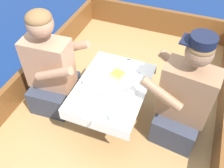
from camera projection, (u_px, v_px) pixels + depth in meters
The scene contains 19 objects.
ground_plane at pixel (116, 126), 2.62m from camera, with size 60.00×60.00×0.00m, color navy.
boat_deck at pixel (116, 118), 2.53m from camera, with size 1.96×3.07×0.26m, color #A87F4C.
gunwale_port at pixel (30, 75), 2.58m from camera, with size 0.06×3.07×0.28m, color brown.
gunwale_starboard at pixel (222, 131), 2.09m from camera, with size 0.06×3.07×0.28m, color brown.
bow_coaming at pixel (156, 20), 3.32m from camera, with size 1.84×0.06×0.33m, color brown.
cockpit_table at pixel (112, 90), 2.10m from camera, with size 0.57×0.78×0.44m.
person_port at pixel (51, 71), 2.23m from camera, with size 0.54×0.47×1.00m.
person_starboard at pixel (184, 101), 1.99m from camera, with size 0.56×0.49×1.02m.
plate_sandwich at pixel (118, 77), 2.13m from camera, with size 0.19×0.19×0.01m.
plate_bread at pixel (85, 100), 1.94m from camera, with size 0.21×0.21×0.01m.
sandwich at pixel (118, 74), 2.11m from camera, with size 0.13×0.12×0.05m.
bowl_port_near at pixel (117, 117), 1.80m from camera, with size 0.12×0.12×0.04m.
bowl_starboard_near at pixel (107, 94), 1.97m from camera, with size 0.12×0.12×0.04m.
coffee_cup_port at pixel (86, 82), 2.04m from camera, with size 0.09×0.06×0.07m.
coffee_cup_starboard at pixel (132, 91), 1.98m from camera, with size 0.10×0.07×0.06m.
utensil_knife_starboard at pixel (134, 77), 2.13m from camera, with size 0.06×0.17×0.00m.
utensil_fork_port at pixel (112, 85), 2.07m from camera, with size 0.04×0.17×0.00m.
utensil_fork_starboard at pixel (123, 60), 2.30m from camera, with size 0.17×0.08×0.00m.
utensil_spoon_port at pixel (97, 114), 1.85m from camera, with size 0.04×0.17×0.01m.
Camera 1 is at (0.52, -1.45, 2.16)m, focal length 40.00 mm.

